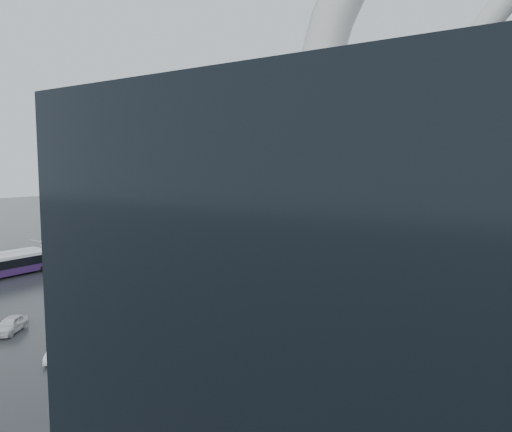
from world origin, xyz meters
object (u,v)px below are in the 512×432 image
Objects in this scene: airliner_gate_c at (457,199)px; airliner_gate_b at (427,207)px; jet_remote_far at (241,191)px; van_curve_a at (67,296)px; van_curve_b at (10,325)px; bus_row_near_c at (96,256)px; jet_remote_mid at (206,198)px; bus_row_far_b at (13,264)px; gse_cart_belly_a at (373,259)px; bus_row_near_a at (80,249)px; bus_row_near_d at (114,257)px; gse_cart_belly_b at (446,256)px; airliner_main at (357,231)px; gse_cart_belly_e at (410,249)px; bus_row_far_a at (3,261)px; bus_row_near_b at (95,252)px; floodlight_mast at (252,155)px; jet_remote_west at (138,202)px; van_curve_c at (57,352)px.

airliner_gate_b is at bearing -90.87° from airliner_gate_c.
jet_remote_far is (-91.58, -12.21, 0.55)m from airliner_gate_c.
van_curve_b is at bearing -123.02° from van_curve_a.
bus_row_near_c is at bearing 94.44° from van_curve_b.
bus_row_far_b is (52.34, -108.09, -2.59)m from jet_remote_mid.
airliner_gate_c reaches higher than gse_cart_belly_a.
bus_row_near_a is (-36.84, -136.62, -3.21)m from airliner_gate_c.
jet_remote_mid is 146.26m from van_curve_b.
bus_row_near_d is 21.85m from van_curve_a.
gse_cart_belly_b reaches higher than gse_cart_belly_a.
gse_cart_belly_a is at bearing -25.73° from airliner_main.
airliner_gate_c is 4.07× the size of bus_row_near_a.
airliner_gate_b is 26.24× the size of gse_cart_belly_b.
bus_row_near_a is 43.20m from van_curve_b.
gse_cart_belly_a is (22.56, 48.95, -0.34)m from van_curve_a.
jet_remote_far reaches higher than airliner_main.
airliner_gate_b is 45.13m from airliner_gate_c.
van_curve_a is at bearing -81.37° from airliner_gate_b.
gse_cart_belly_e is (104.65, -80.97, -4.97)m from jet_remote_far.
jet_remote_mid is at bearing 153.64° from gse_cart_belly_b.
bus_row_far_a is 6.62× the size of gse_cart_belly_a.
jet_remote_far is 176.89m from van_curve_b.
floodlight_mast is at bearing -53.06° from bus_row_near_b.
jet_remote_mid is 2.83× the size of bus_row_near_a.
bus_row_near_c is (58.68, -61.98, -3.32)m from jet_remote_west.
gse_cart_belly_a is 0.81× the size of gse_cart_belly_e.
jet_remote_mid is 6.25× the size of van_curve_a.
jet_remote_mid is at bearing 153.39° from gse_cart_belly_e.
jet_remote_far is (-93.76, 32.87, 0.16)m from airliner_gate_b.
floodlight_mast is (-8.36, -119.33, 14.76)m from airliner_gate_c.
gse_cart_belly_b is (108.69, -19.70, -4.32)m from jet_remote_west.
airliner_gate_b is at bearing 153.36° from jet_remote_far.
airliner_gate_b is 122.33m from van_curve_b.
airliner_gate_b reaches higher than bus_row_near_b.
airliner_gate_c reaches higher than bus_row_near_b.
jet_remote_far is at bearing 27.44° from bus_row_near_a.
bus_row_near_c is at bearing -92.49° from airliner_gate_b.
van_curve_a is 0.20× the size of floodlight_mast.
jet_remote_west reaches higher than bus_row_near_a.
van_curve_a is 3.20× the size of gse_cart_belly_a.
jet_remote_west is at bearing 73.41° from van_curve_a.
airliner_main reaches higher than bus_row_near_c.
jet_remote_far is 25.32× the size of gse_cart_belly_a.
gse_cart_belly_a is at bearing 5.02° from van_curve_a.
bus_row_near_c is (8.11, -2.37, -0.23)m from bus_row_near_a.
bus_row_near_a is at bearing -3.61° from bus_row_far_a.
floodlight_mast is at bearing 58.26° from van_curve_b.
jet_remote_west is 3.37× the size of bus_row_near_b.
van_curve_c is (92.03, -91.44, -4.25)m from jet_remote_west.
gse_cart_belly_b is at bearing 135.86° from jet_remote_far.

